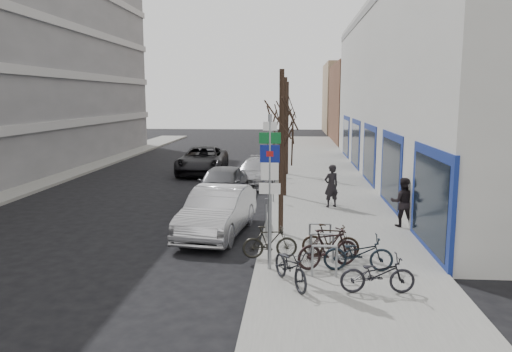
% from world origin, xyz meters
% --- Properties ---
extents(ground, '(120.00, 120.00, 0.00)m').
position_xyz_m(ground, '(0.00, 0.00, 0.00)').
color(ground, black).
rests_on(ground, ground).
extents(sidewalk_east, '(5.00, 70.00, 0.15)m').
position_xyz_m(sidewalk_east, '(4.50, 10.00, 0.07)').
color(sidewalk_east, slate).
rests_on(sidewalk_east, ground).
extents(sidewalk_west, '(3.00, 70.00, 0.15)m').
position_xyz_m(sidewalk_west, '(-11.00, 10.00, 0.07)').
color(sidewalk_west, slate).
rests_on(sidewalk_west, ground).
extents(brick_building_far, '(12.00, 14.00, 8.00)m').
position_xyz_m(brick_building_far, '(13.00, 40.00, 4.00)').
color(brick_building_far, brown).
rests_on(brick_building_far, ground).
extents(tan_building_far, '(13.00, 12.00, 9.00)m').
position_xyz_m(tan_building_far, '(13.50, 55.00, 4.50)').
color(tan_building_far, '#937A5B').
rests_on(tan_building_far, ground).
extents(highway_sign_pole, '(0.55, 0.10, 4.20)m').
position_xyz_m(highway_sign_pole, '(2.40, -0.01, 2.46)').
color(highway_sign_pole, gray).
rests_on(highway_sign_pole, ground).
extents(bike_rack, '(0.66, 2.26, 0.83)m').
position_xyz_m(bike_rack, '(3.80, 0.60, 0.66)').
color(bike_rack, gray).
rests_on(bike_rack, sidewalk_east).
extents(tree_near, '(1.80, 1.80, 5.50)m').
position_xyz_m(tree_near, '(2.60, 3.50, 4.10)').
color(tree_near, black).
rests_on(tree_near, ground).
extents(tree_mid, '(1.80, 1.80, 5.50)m').
position_xyz_m(tree_mid, '(2.60, 10.00, 4.10)').
color(tree_mid, black).
rests_on(tree_mid, ground).
extents(tree_far, '(1.80, 1.80, 5.50)m').
position_xyz_m(tree_far, '(2.60, 16.50, 4.10)').
color(tree_far, black).
rests_on(tree_far, ground).
extents(meter_front, '(0.10, 0.08, 1.27)m').
position_xyz_m(meter_front, '(2.15, 3.00, 0.92)').
color(meter_front, gray).
rests_on(meter_front, sidewalk_east).
extents(meter_mid, '(0.10, 0.08, 1.27)m').
position_xyz_m(meter_mid, '(2.15, 8.50, 0.92)').
color(meter_mid, gray).
rests_on(meter_mid, sidewalk_east).
extents(meter_back, '(0.10, 0.08, 1.27)m').
position_xyz_m(meter_back, '(2.15, 14.00, 0.92)').
color(meter_back, gray).
rests_on(meter_back, sidewalk_east).
extents(bike_near_left, '(1.23, 1.85, 1.09)m').
position_xyz_m(bike_near_left, '(2.96, -1.11, 0.70)').
color(bike_near_left, black).
rests_on(bike_near_left, sidewalk_east).
extents(bike_near_right, '(1.85, 1.26, 1.09)m').
position_xyz_m(bike_near_right, '(3.94, 0.19, 0.70)').
color(bike_near_right, black).
rests_on(bike_near_right, sidewalk_east).
extents(bike_mid_curb, '(1.80, 0.56, 1.10)m').
position_xyz_m(bike_mid_curb, '(4.71, 0.02, 0.70)').
color(bike_mid_curb, black).
rests_on(bike_mid_curb, sidewalk_east).
extents(bike_mid_inner, '(1.62, 0.69, 0.95)m').
position_xyz_m(bike_mid_inner, '(2.37, 0.87, 0.62)').
color(bike_mid_inner, black).
rests_on(bike_mid_inner, sidewalk_east).
extents(bike_far_curb, '(1.75, 0.63, 1.05)m').
position_xyz_m(bike_far_curb, '(4.96, -1.45, 0.68)').
color(bike_far_curb, black).
rests_on(bike_far_curb, sidewalk_east).
extents(bike_far_inner, '(1.66, 0.63, 0.98)m').
position_xyz_m(bike_far_inner, '(4.06, 1.06, 0.64)').
color(bike_far_inner, black).
rests_on(bike_far_inner, sidewalk_east).
extents(parked_car_front, '(2.29, 5.06, 1.61)m').
position_xyz_m(parked_car_front, '(0.46, 3.68, 0.81)').
color(parked_car_front, '#B8B8BE').
rests_on(parked_car_front, ground).
extents(parked_car_mid, '(2.22, 4.79, 1.59)m').
position_xyz_m(parked_car_mid, '(-0.20, 9.15, 0.79)').
color(parked_car_mid, '#4E4E53').
rests_on(parked_car_mid, ground).
extents(parked_car_back, '(2.55, 5.01, 1.39)m').
position_xyz_m(parked_car_back, '(1.05, 13.48, 0.70)').
color(parked_car_back, '#9C9CA0').
rests_on(parked_car_back, ground).
extents(lane_car, '(2.93, 5.98, 1.64)m').
position_xyz_m(lane_car, '(-2.55, 17.29, 0.82)').
color(lane_car, black).
rests_on(lane_car, ground).
extents(pedestrian_near, '(0.76, 0.67, 1.76)m').
position_xyz_m(pedestrian_near, '(4.55, 7.66, 1.03)').
color(pedestrian_near, black).
rests_on(pedestrian_near, sidewalk_east).
extents(pedestrian_far, '(0.69, 0.51, 1.75)m').
position_xyz_m(pedestrian_far, '(6.80, 4.72, 1.02)').
color(pedestrian_far, black).
rests_on(pedestrian_far, sidewalk_east).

